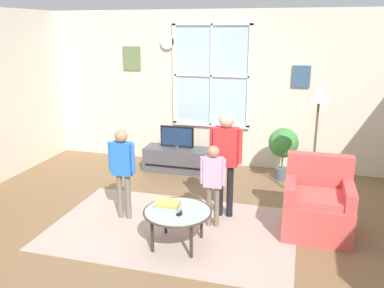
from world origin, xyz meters
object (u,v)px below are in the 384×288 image
Objects in this scene: coffee_table at (178,213)px; book_stack at (168,204)px; television at (177,137)px; remote_near_books at (182,213)px; armchair at (318,205)px; floor_lamp at (318,105)px; person_pink_shirt at (213,177)px; potted_plant_by_window at (283,145)px; person_red_shirt at (226,153)px; tv_stand at (177,159)px; person_blue_shirt at (122,164)px; cup at (186,210)px.

book_stack is at bearing 158.56° from coffee_table.
remote_near_books is (0.80, -2.36, -0.17)m from television.
television reaches higher than coffee_table.
armchair is 1.26m from floor_lamp.
book_stack is 0.66m from person_pink_shirt.
coffee_table is 2.87× the size of book_stack.
floor_lamp is (1.54, 1.39, 0.93)m from book_stack.
floor_lamp is at bearing -22.04° from television.
potted_plant_by_window is (1.71, 0.06, -0.03)m from television.
person_pink_shirt reaches higher than remote_near_books.
person_red_shirt is at bearing -150.90° from floor_lamp.
television is (0.00, -0.00, 0.39)m from tv_stand.
person_red_shirt is at bearing 67.22° from coffee_table.
person_red_shirt is at bearing 174.39° from armchair.
person_blue_shirt is 0.70× the size of floor_lamp.
floor_lamp is (-0.06, 0.70, 1.05)m from armchair.
armchair reaches higher than potted_plant_by_window.
person_pink_shirt is at bearing -111.14° from potted_plant_by_window.
person_red_shirt is (0.25, 0.90, 0.39)m from cup.
person_blue_shirt is (-0.95, 0.51, 0.27)m from cup.
remote_near_books is at bearing -71.40° from tv_stand.
potted_plant_by_window is at bearing 115.01° from floor_lamp.
television is 1.86m from person_blue_shirt.
floor_lamp is at bearing 47.93° from remote_near_books.
tv_stand is 1.25× the size of armchair.
book_stack reaches higher than remote_near_books.
person_pink_shirt is 0.75× the size of person_red_shirt.
book_stack is 1.87× the size of remote_near_books.
person_blue_shirt reaches higher than person_pink_shirt.
person_pink_shirt is at bearing 74.70° from cup.
person_pink_shirt is at bearing 70.77° from remote_near_books.
floor_lamp reaches higher than book_stack.
floor_lamp is (2.25, 0.98, 0.66)m from person_blue_shirt.
person_blue_shirt is (-0.91, 0.51, 0.30)m from remote_near_books.
person_red_shirt is 1.62× the size of potted_plant_by_window.
coffee_table is at bearing -28.34° from person_blue_shirt.
television is 2.44m from floor_lamp.
tv_stand is 1.07× the size of person_pink_shirt.
cup is (0.11, -0.05, 0.07)m from coffee_table.
coffee_table is 0.15m from book_stack.
cup is (-1.36, -0.79, 0.13)m from armchair.
tv_stand is 1.95× the size of television.
armchair is at bearing -84.91° from floor_lamp.
armchair is at bearing -73.05° from potted_plant_by_window.
potted_plant_by_window reaches higher than television.
armchair is 1.05× the size of potted_plant_by_window.
television is 0.42× the size of person_red_shirt.
person_red_shirt is (0.36, 0.85, 0.46)m from coffee_table.
cup is at bearing -70.41° from tv_stand.
television is 0.49× the size of person_blue_shirt.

